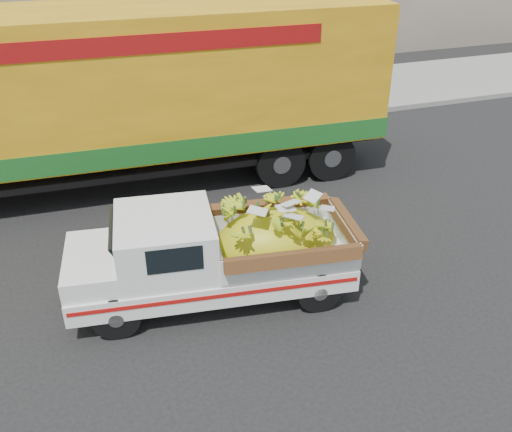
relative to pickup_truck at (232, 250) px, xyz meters
name	(u,v)px	position (x,y,z in m)	size (l,w,h in m)	color
ground	(201,302)	(-0.57, -0.08, -0.83)	(100.00, 100.00, 0.00)	black
curb	(135,139)	(-0.57, 7.03, -0.75)	(60.00, 0.25, 0.15)	gray
sidewalk	(124,114)	(-0.57, 9.13, -0.76)	(60.00, 4.00, 0.14)	gray
pickup_truck	(232,250)	(0.00, 0.00, 0.00)	(4.57, 2.15, 1.54)	black
semi_trailer	(106,94)	(-1.30, 4.58, 1.29)	(12.03, 2.99, 3.80)	black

